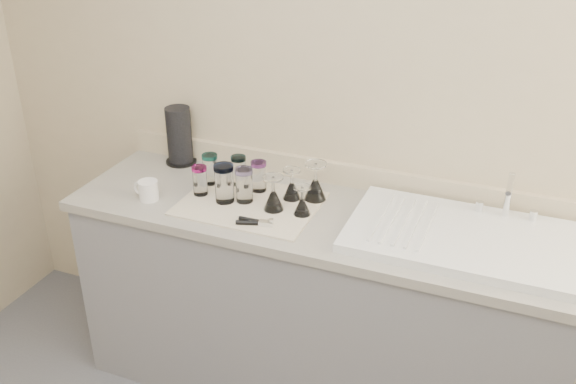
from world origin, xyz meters
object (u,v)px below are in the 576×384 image
at_px(white_mug, 148,190).
at_px(paper_towel_roll, 179,136).
at_px(tumbler_purple, 259,176).
at_px(can_opener, 255,222).
at_px(goblet_back_right, 315,187).
at_px(tumbler_lavender, 244,185).
at_px(goblet_front_left, 273,198).
at_px(sink_unit, 460,236).
at_px(tumbler_magenta, 200,180).
at_px(goblet_front_right, 302,205).
at_px(goblet_back_left, 292,189).
at_px(tumbler_teal, 210,169).
at_px(tumbler_cyan, 239,170).
at_px(tumbler_blue, 224,183).

relative_size(white_mug, paper_towel_roll, 0.43).
height_order(tumbler_purple, can_opener, tumbler_purple).
xyz_separation_m(goblet_back_right, paper_towel_roll, (-0.71, 0.12, 0.07)).
xyz_separation_m(tumbler_lavender, goblet_front_left, (0.14, -0.02, -0.02)).
xyz_separation_m(sink_unit, goblet_back_right, (-0.61, 0.10, 0.04)).
height_order(tumbler_magenta, goblet_front_right, tumbler_magenta).
distance_m(sink_unit, goblet_front_right, 0.61).
bearing_deg(goblet_back_left, goblet_front_right, -51.28).
bearing_deg(goblet_front_left, tumbler_teal, 161.19).
xyz_separation_m(white_mug, paper_towel_roll, (-0.06, 0.37, 0.09)).
relative_size(sink_unit, can_opener, 5.74).
distance_m(tumbler_cyan, tumbler_blue, 0.17).
xyz_separation_m(tumbler_blue, goblet_front_right, (0.33, 0.02, -0.04)).
xyz_separation_m(goblet_back_left, paper_towel_roll, (-0.62, 0.16, 0.08)).
relative_size(goblet_back_left, goblet_back_right, 0.81).
relative_size(goblet_front_right, white_mug, 1.06).
bearing_deg(goblet_front_right, tumbler_teal, 166.47).
bearing_deg(goblet_front_right, tumbler_cyan, 156.84).
bearing_deg(goblet_back_right, paper_towel_roll, 170.03).
bearing_deg(goblet_back_left, tumbler_cyan, 171.35).
relative_size(tumbler_teal, goblet_back_left, 1.01).
height_order(tumbler_magenta, goblet_back_right, goblet_back_right).
bearing_deg(tumbler_teal, tumbler_purple, 3.57).
distance_m(tumbler_magenta, tumbler_blue, 0.13).
xyz_separation_m(sink_unit, white_mug, (-1.25, -0.15, 0.02)).
bearing_deg(tumbler_lavender, tumbler_blue, -157.37).
relative_size(goblet_back_left, goblet_front_right, 1.08).
relative_size(goblet_back_left, goblet_front_left, 0.90).
relative_size(goblet_front_left, goblet_front_right, 1.20).
distance_m(tumbler_cyan, can_opener, 0.36).
bearing_deg(goblet_back_left, tumbler_teal, 179.59).
height_order(sink_unit, goblet_front_left, sink_unit).
bearing_deg(tumbler_blue, goblet_back_left, 27.00).
height_order(tumbler_lavender, goblet_front_right, tumbler_lavender).
xyz_separation_m(sink_unit, goblet_back_left, (-0.70, 0.07, 0.03)).
xyz_separation_m(tumbler_purple, can_opener, (0.10, -0.27, -0.06)).
bearing_deg(sink_unit, tumbler_teal, 176.31).
xyz_separation_m(goblet_front_right, paper_towel_roll, (-0.71, 0.27, 0.08)).
distance_m(tumbler_magenta, white_mug, 0.22).
relative_size(tumbler_teal, tumbler_magenta, 1.06).
bearing_deg(white_mug, goblet_back_right, 21.06).
bearing_deg(goblet_back_right, sink_unit, -9.25).
distance_m(goblet_front_right, can_opener, 0.20).
distance_m(tumbler_blue, goblet_back_left, 0.28).
relative_size(tumbler_cyan, can_opener, 0.90).
distance_m(goblet_back_left, paper_towel_roll, 0.64).
height_order(tumbler_cyan, goblet_back_right, goblet_back_right).
xyz_separation_m(tumbler_purple, tumbler_lavender, (-0.01, -0.11, 0.01)).
bearing_deg(tumbler_blue, goblet_front_right, 2.67).
height_order(goblet_back_left, goblet_back_right, goblet_back_right).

